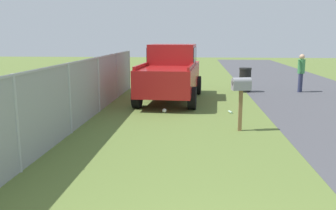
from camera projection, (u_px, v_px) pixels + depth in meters
name	position (u px, v px, depth m)	size (l,w,h in m)	color
mailbox	(241.00, 89.00, 8.98)	(0.30, 0.50, 1.37)	brown
pickup_truck	(171.00, 71.00, 13.55)	(5.01, 2.36, 2.09)	maroon
trash_bin	(245.00, 80.00, 15.56)	(0.53, 0.53, 1.05)	black
pedestrian	(301.00, 70.00, 15.43)	(0.41, 0.41, 1.64)	#2D3351
fence_section	(86.00, 88.00, 10.06)	(13.23, 0.07, 1.76)	#9EA3A8
litter_bottle_far_scatter	(230.00, 112.00, 11.28)	(0.07, 0.07, 0.22)	#B2D8BF
litter_bag_midfield_b	(164.00, 111.00, 11.34)	(0.14, 0.14, 0.14)	silver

